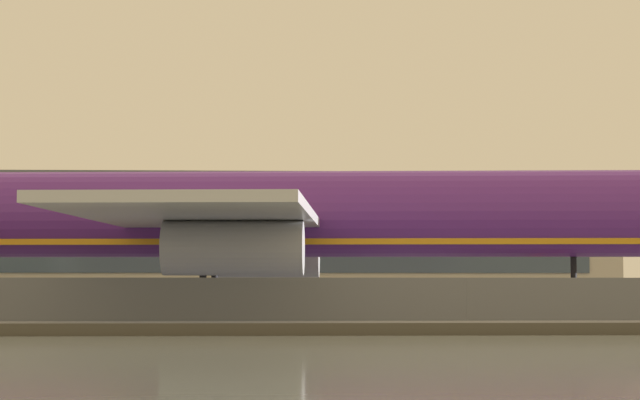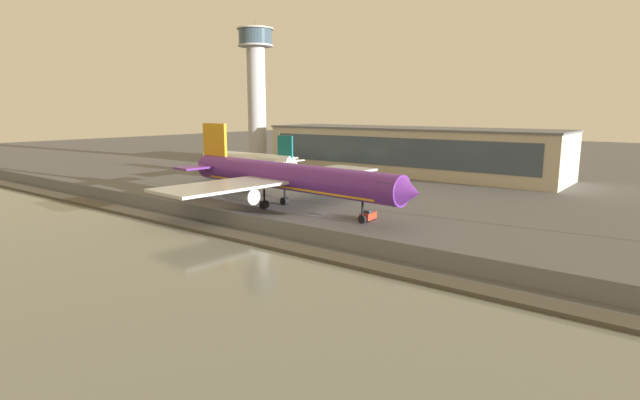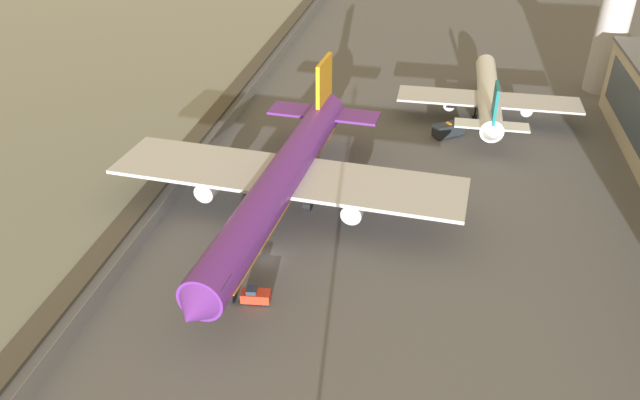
{
  "view_description": "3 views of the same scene",
  "coord_description": "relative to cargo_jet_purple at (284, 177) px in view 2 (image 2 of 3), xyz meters",
  "views": [
    {
      "loc": [
        -9.1,
        -71.38,
        2.05
      ],
      "look_at": [
        -5.86,
        -0.53,
        6.83
      ],
      "focal_mm": 70.0,
      "sensor_mm": 36.0,
      "label": 1
    },
    {
      "loc": [
        50.64,
        -67.41,
        18.03
      ],
      "look_at": [
        -2.45,
        1.19,
        2.16
      ],
      "focal_mm": 28.0,
      "sensor_mm": 36.0,
      "label": 2
    },
    {
      "loc": [
        58.89,
        17.48,
        45.55
      ],
      "look_at": [
        -6.51,
        5.24,
        5.06
      ],
      "focal_mm": 35.0,
      "sensor_mm": 36.0,
      "label": 3
    }
  ],
  "objects": [
    {
      "name": "ground_plane",
      "position": [
        9.61,
        0.29,
        -5.8
      ],
      "size": [
        500.0,
        500.0,
        0.0
      ],
      "primitive_type": "plane",
      "color": "#565659"
    },
    {
      "name": "shoreline_seawall",
      "position": [
        9.61,
        -20.21,
        -5.55
      ],
      "size": [
        320.0,
        3.0,
        0.5
      ],
      "color": "#474238",
      "rests_on": "ground"
    },
    {
      "name": "perimeter_fence",
      "position": [
        9.61,
        -15.71,
        -4.64
      ],
      "size": [
        280.0,
        0.1,
        2.32
      ],
      "color": "slate",
      "rests_on": "ground"
    },
    {
      "name": "cargo_jet_purple",
      "position": [
        0.0,
        0.0,
        0.0
      ],
      "size": [
        55.25,
        47.94,
        15.21
      ],
      "color": "#602889",
      "rests_on": "ground"
    },
    {
      "name": "passenger_jet_white_teal",
      "position": [
        -38.22,
        27.91,
        -1.42
      ],
      "size": [
        37.05,
        31.33,
        11.48
      ],
      "color": "white",
      "rests_on": "ground"
    },
    {
      "name": "baggage_tug",
      "position": [
        17.51,
        0.97,
        -5.0
      ],
      "size": [
        1.9,
        3.34,
        1.8
      ],
      "color": "red",
      "rests_on": "ground"
    },
    {
      "name": "ops_van",
      "position": [
        -29.53,
        21.51,
        -4.53
      ],
      "size": [
        4.7,
        5.47,
        2.48
      ],
      "color": "#1E2328",
      "rests_on": "ground"
    },
    {
      "name": "control_tower",
      "position": [
        -56.64,
        50.39,
        20.12
      ],
      "size": [
        11.64,
        11.64,
        45.52
      ],
      "color": "#ADADB2",
      "rests_on": "ground"
    },
    {
      "name": "terminal_building",
      "position": [
        -6.52,
        59.67,
        0.68
      ],
      "size": [
        84.98,
        21.68,
        12.95
      ],
      "color": "#BCB299",
      "rests_on": "ground"
    }
  ]
}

